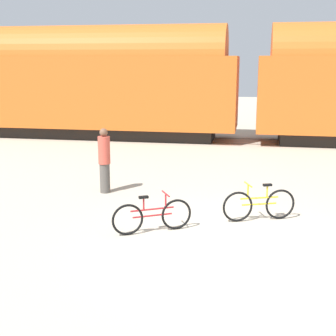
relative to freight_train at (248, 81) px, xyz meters
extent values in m
plane|color=#B2A893|center=(0.00, -12.25, -2.70)|extent=(80.00, 80.00, 0.00)
cube|color=black|center=(-6.88, 0.00, -2.42)|extent=(10.82, 2.21, 0.55)
cube|color=#CC5B1E|center=(-6.88, 0.00, -0.55)|extent=(12.88, 2.94, 3.21)
cylinder|color=#CC5B1E|center=(-6.88, 0.00, 1.06)|extent=(11.85, 2.80, 2.80)
cube|color=#4C4238|center=(0.00, -0.72, -2.69)|extent=(38.64, 0.07, 0.01)
cube|color=#4C4238|center=(0.00, 0.72, -2.69)|extent=(38.64, 0.07, 0.01)
torus|color=black|center=(-1.21, -11.81, -2.36)|extent=(0.61, 0.37, 0.67)
torus|color=black|center=(-2.14, -12.33, -2.36)|extent=(0.61, 0.37, 0.67)
cylinder|color=#A31E23|center=(-1.67, -12.07, -2.19)|extent=(0.84, 0.49, 0.04)
cylinder|color=#A31E23|center=(-1.67, -12.07, -2.33)|extent=(0.76, 0.45, 0.04)
cylinder|color=#A31E23|center=(-1.84, -12.16, -2.05)|extent=(0.04, 0.04, 0.28)
cube|color=black|center=(-1.84, -12.16, -1.91)|extent=(0.21, 0.17, 0.05)
cylinder|color=#A31E23|center=(-1.42, -11.92, -2.04)|extent=(0.04, 0.04, 0.31)
cylinder|color=#A31E23|center=(-1.42, -11.92, -1.88)|extent=(0.25, 0.42, 0.03)
torus|color=black|center=(0.06, -11.07, -2.35)|extent=(0.67, 0.30, 0.70)
torus|color=black|center=(1.01, -10.71, -2.35)|extent=(0.67, 0.30, 0.70)
cylinder|color=gold|center=(0.53, -10.89, -2.17)|extent=(0.84, 0.35, 0.04)
cylinder|color=gold|center=(0.53, -10.89, -2.32)|extent=(0.77, 0.32, 0.04)
cylinder|color=gold|center=(0.70, -10.82, -2.02)|extent=(0.04, 0.04, 0.29)
cube|color=black|center=(0.70, -10.82, -1.88)|extent=(0.22, 0.15, 0.05)
cylinder|color=gold|center=(0.27, -10.99, -2.01)|extent=(0.04, 0.04, 0.33)
cylinder|color=gold|center=(0.27, -10.99, -1.85)|extent=(0.20, 0.44, 0.03)
cylinder|color=#514C47|center=(-3.62, -9.29, -2.29)|extent=(0.28, 0.28, 0.81)
cylinder|color=#CC4C3D|center=(-3.62, -9.29, -1.51)|extent=(0.32, 0.32, 0.75)
sphere|color=brown|center=(-3.62, -9.29, -1.03)|extent=(0.22, 0.22, 0.22)
camera|label=1|loc=(0.35, -21.19, 0.82)|focal=50.00mm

